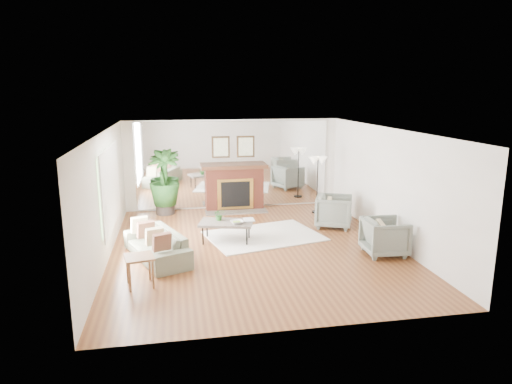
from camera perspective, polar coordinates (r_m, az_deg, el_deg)
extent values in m
plane|color=brown|center=(9.85, -0.12, -6.92)|extent=(7.00, 7.00, 0.00)
cube|color=white|center=(9.46, -18.24, -0.51)|extent=(0.02, 7.00, 2.50)
cube|color=white|center=(10.45, 16.24, 0.82)|extent=(0.02, 7.00, 2.50)
cube|color=white|center=(12.90, -2.87, 3.49)|extent=(6.00, 0.02, 2.50)
cube|color=silver|center=(12.88, -2.86, 3.47)|extent=(5.40, 0.04, 2.40)
cube|color=#B2E09E|center=(9.83, -17.80, 0.59)|extent=(0.04, 2.40, 1.50)
cube|color=maroon|center=(12.82, -2.72, 0.47)|extent=(1.60, 0.40, 1.20)
cube|color=gold|center=(12.64, -2.58, -0.26)|extent=(1.00, 0.04, 0.85)
cube|color=black|center=(12.62, -2.57, -0.28)|extent=(0.80, 0.04, 0.70)
cube|color=#665C51|center=(12.62, -2.48, -2.46)|extent=(1.70, 0.55, 0.03)
cube|color=#4D2A18|center=(12.68, -2.73, 3.19)|extent=(1.85, 0.46, 0.10)
cube|color=#332413|center=(12.73, -4.43, 5.62)|extent=(0.50, 0.04, 0.60)
cube|color=#332413|center=(12.82, -1.30, 5.70)|extent=(0.50, 0.04, 0.60)
cube|color=white|center=(10.55, 0.99, -5.50)|extent=(2.83, 2.31, 0.03)
cube|color=#665C51|center=(10.09, -3.74, -3.88)|extent=(1.29, 0.95, 0.06)
cylinder|color=black|center=(10.02, -6.66, -5.45)|extent=(0.03, 0.03, 0.40)
cylinder|color=black|center=(9.88, -1.16, -5.63)|extent=(0.03, 0.03, 0.40)
cylinder|color=black|center=(10.47, -6.14, -4.64)|extent=(0.03, 0.03, 0.40)
cylinder|color=black|center=(10.33, -0.88, -4.80)|extent=(0.03, 0.03, 0.40)
imported|color=slate|center=(9.34, -12.33, -6.51)|extent=(1.42, 2.07, 0.56)
imported|color=gray|center=(11.35, 9.73, -2.38)|extent=(1.12, 1.11, 0.78)
imported|color=gray|center=(9.69, 15.82, -5.40)|extent=(0.87, 0.85, 0.75)
cube|color=#9B663E|center=(8.07, -14.40, -7.90)|extent=(0.56, 0.56, 0.04)
cylinder|color=#9B663E|center=(7.97, -15.49, -10.28)|extent=(0.04, 0.04, 0.51)
cylinder|color=#9B663E|center=(8.01, -12.75, -10.01)|extent=(0.04, 0.04, 0.51)
cylinder|color=#9B663E|center=(8.32, -15.78, -9.30)|extent=(0.04, 0.04, 0.51)
cylinder|color=#9B663E|center=(8.36, -13.16, -9.05)|extent=(0.04, 0.04, 0.51)
cylinder|color=#2A231F|center=(12.63, -11.26, -1.90)|extent=(0.50, 0.50, 0.36)
imported|color=#2D5D22|center=(12.46, -11.42, 1.71)|extent=(0.91, 0.91, 1.48)
cylinder|color=black|center=(12.67, 7.57, -2.48)|extent=(0.26, 0.26, 0.04)
cylinder|color=black|center=(12.50, 7.66, 0.74)|extent=(0.03, 0.03, 1.49)
cone|color=white|center=(12.34, 7.26, 3.91)|extent=(0.28, 0.28, 0.21)
cone|color=white|center=(12.41, 8.25, 3.93)|extent=(0.28, 0.28, 0.21)
imported|color=#2D5D22|center=(10.17, -4.63, -2.82)|extent=(0.29, 0.27, 0.27)
imported|color=#9B663E|center=(9.91, -2.42, -3.80)|extent=(0.32, 0.32, 0.07)
imported|color=#9B663E|center=(10.15, -1.55, -3.53)|extent=(0.23, 0.32, 0.02)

